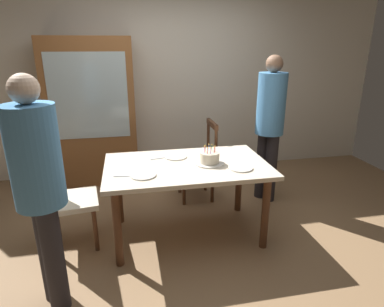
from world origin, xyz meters
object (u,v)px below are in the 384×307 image
object	(u,v)px
plate_near_celebrant	(143,175)
person_celebrant	(40,185)
dining_table	(187,173)
plate_far_side	(175,157)
birthday_cake	(210,159)
chair_upholstered	(61,194)
china_cabinet	(92,113)
chair_spindle_back	(198,162)
person_guest	(270,121)
plate_near_guest	(240,168)

from	to	relation	value
plate_near_celebrant	person_celebrant	distance (m)	0.87
dining_table	plate_far_side	xyz separation A→B (m)	(-0.08, 0.21, 0.10)
birthday_cake	plate_far_side	distance (m)	0.38
chair_upholstered	dining_table	bearing A→B (deg)	-1.29
plate_far_side	china_cabinet	distance (m)	1.63
plate_far_side	china_cabinet	size ratio (longest dim) A/B	0.12
plate_near_celebrant	plate_far_side	xyz separation A→B (m)	(0.34, 0.42, 0.00)
plate_far_side	chair_spindle_back	world-z (taller)	chair_spindle_back
birthday_cake	plate_near_celebrant	size ratio (longest dim) A/B	1.27
plate_near_celebrant	china_cabinet	distance (m)	1.86
birthday_cake	plate_near_celebrant	world-z (taller)	birthday_cake
chair_upholstered	person_celebrant	distance (m)	0.84
chair_upholstered	china_cabinet	bearing A→B (deg)	83.35
dining_table	birthday_cake	xyz separation A→B (m)	(0.21, -0.03, 0.14)
person_celebrant	person_guest	bearing A→B (deg)	30.65
china_cabinet	plate_near_guest	bearing A→B (deg)	-51.20
birthday_cake	chair_spindle_back	size ratio (longest dim) A/B	0.29
plate_far_side	person_celebrant	world-z (taller)	person_celebrant
chair_spindle_back	plate_far_side	bearing A→B (deg)	-121.74
chair_spindle_back	person_celebrant	xyz separation A→B (m)	(-1.38, -1.48, 0.48)
plate_near_celebrant	china_cabinet	size ratio (longest dim) A/B	0.12
plate_near_guest	chair_spindle_back	world-z (taller)	chair_spindle_back
birthday_cake	chair_spindle_back	distance (m)	0.88
person_guest	person_celebrant	bearing A→B (deg)	-149.35
person_celebrant	chair_upholstered	bearing A→B (deg)	93.32
dining_table	chair_upholstered	xyz separation A→B (m)	(-1.14, 0.03, -0.12)
chair_upholstered	plate_far_side	bearing A→B (deg)	9.68
birthday_cake	china_cabinet	size ratio (longest dim) A/B	0.15
dining_table	plate_near_guest	world-z (taller)	plate_near_guest
dining_table	plate_near_guest	distance (m)	0.51
plate_far_side	chair_upholstered	size ratio (longest dim) A/B	0.23
birthday_cake	chair_upholstered	world-z (taller)	chair_upholstered
plate_near_guest	person_guest	size ratio (longest dim) A/B	0.13
chair_spindle_back	person_guest	distance (m)	0.97
plate_near_celebrant	chair_upholstered	size ratio (longest dim) A/B	0.23
dining_table	plate_far_side	size ratio (longest dim) A/B	6.87
dining_table	plate_near_celebrant	distance (m)	0.48
person_celebrant	plate_near_guest	bearing A→B (deg)	17.62
dining_table	person_guest	world-z (taller)	person_guest
dining_table	person_celebrant	distance (m)	1.34
plate_near_guest	person_guest	world-z (taller)	person_guest
plate_far_side	plate_near_guest	world-z (taller)	same
plate_near_celebrant	plate_near_guest	bearing A→B (deg)	0.00
plate_far_side	plate_near_celebrant	bearing A→B (deg)	-129.26
birthday_cake	person_guest	xyz separation A→B (m)	(0.87, 0.62, 0.18)
birthday_cake	plate_far_side	world-z (taller)	birthday_cake
chair_upholstered	person_guest	world-z (taller)	person_guest
china_cabinet	chair_upholstered	bearing A→B (deg)	-96.65
plate_far_side	person_guest	xyz separation A→B (m)	(1.15, 0.38, 0.22)
dining_table	chair_spindle_back	xyz separation A→B (m)	(0.28, 0.78, -0.19)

